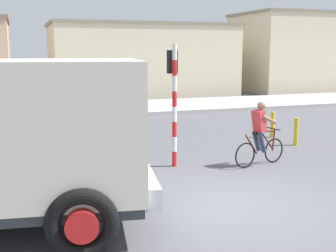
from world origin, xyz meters
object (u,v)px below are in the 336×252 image
object	(u,v)px
cyclist	(260,134)
traffic_light_pole	(174,88)
bollard_near	(296,131)
car_red_near	(59,115)
bollard_far	(272,125)
pedestrian_near_kerb	(60,107)

from	to	relation	value
cyclist	traffic_light_pole	size ratio (longest dim) A/B	0.54
cyclist	bollard_near	xyz separation A→B (m)	(2.42, 1.83, -0.41)
car_red_near	bollard_near	size ratio (longest dim) A/B	4.64
bollard_far	car_red_near	bearing A→B (deg)	162.86
pedestrian_near_kerb	cyclist	bearing A→B (deg)	-58.51
pedestrian_near_kerb	bollard_far	size ratio (longest dim) A/B	1.80
bollard_near	bollard_far	distance (m)	1.40
traffic_light_pole	bollard_far	world-z (taller)	traffic_light_pole
traffic_light_pole	bollard_near	bearing A→B (deg)	13.34
cyclist	bollard_far	distance (m)	4.06
traffic_light_pole	pedestrian_near_kerb	world-z (taller)	traffic_light_pole
car_red_near	pedestrian_near_kerb	distance (m)	1.92
cyclist	traffic_light_pole	distance (m)	2.60
traffic_light_pole	bollard_near	size ratio (longest dim) A/B	3.56
bollard_near	traffic_light_pole	bearing A→B (deg)	-166.66
traffic_light_pole	pedestrian_near_kerb	bearing A→B (deg)	109.29
bollard_near	bollard_far	xyz separation A→B (m)	(0.00, 1.40, 0.00)
pedestrian_near_kerb	bollard_near	xyz separation A→B (m)	(6.92, -5.51, -0.40)
bollard_near	cyclist	bearing A→B (deg)	-142.97
pedestrian_near_kerb	bollard_near	bearing A→B (deg)	-38.53
cyclist	traffic_light_pole	world-z (taller)	traffic_light_pole
traffic_light_pole	bollard_far	distance (m)	5.48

